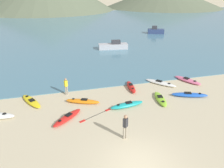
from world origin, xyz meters
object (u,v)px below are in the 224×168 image
at_px(kayak_on_sand_2, 83,101).
at_px(person_near_foreground, 125,125).
at_px(moored_boat_0, 156,31).
at_px(moored_boat_2, 113,46).
at_px(kayak_on_sand_1, 131,87).
at_px(kayak_on_sand_0, 161,83).
at_px(person_near_waterline, 66,85).
at_px(kayak_on_sand_5, 187,80).
at_px(kayak_on_sand_6, 127,105).
at_px(kayak_on_sand_4, 31,101).
at_px(kayak_on_sand_9, 67,117).
at_px(loose_paddle, 96,115).
at_px(kayak_on_sand_7, 160,99).
at_px(kayak_on_sand_3, 189,95).

relative_size(kayak_on_sand_2, person_near_foreground, 1.66).
bearing_deg(moored_boat_0, moored_boat_2, -141.05).
bearing_deg(kayak_on_sand_1, moored_boat_2, 81.28).
relative_size(kayak_on_sand_0, person_near_waterline, 1.82).
xyz_separation_m(kayak_on_sand_5, kayak_on_sand_6, (-7.43, -3.20, 0.02)).
relative_size(kayak_on_sand_6, moored_boat_2, 0.64).
relative_size(kayak_on_sand_4, kayak_on_sand_9, 1.20).
bearing_deg(loose_paddle, kayak_on_sand_4, 145.09).
xyz_separation_m(kayak_on_sand_7, person_near_waterline, (-7.44, 3.11, 0.75)).
relative_size(kayak_on_sand_0, loose_paddle, 1.09).
height_order(kayak_on_sand_3, kayak_on_sand_7, kayak_on_sand_3).
distance_m(person_near_waterline, moored_boat_0, 29.74).
relative_size(kayak_on_sand_5, person_near_waterline, 1.88).
height_order(moored_boat_2, loose_paddle, moored_boat_2).
distance_m(kayak_on_sand_0, kayak_on_sand_6, 5.60).
height_order(kayak_on_sand_9, loose_paddle, kayak_on_sand_9).
bearing_deg(kayak_on_sand_6, kayak_on_sand_9, -173.08).
bearing_deg(kayak_on_sand_7, kayak_on_sand_1, 119.33).
relative_size(kayak_on_sand_4, person_near_waterline, 1.89).
height_order(kayak_on_sand_7, moored_boat_2, moored_boat_2).
distance_m(kayak_on_sand_3, person_near_foreground, 8.20).
height_order(kayak_on_sand_2, kayak_on_sand_9, kayak_on_sand_2).
bearing_deg(kayak_on_sand_9, moored_boat_0, 53.80).
xyz_separation_m(kayak_on_sand_0, kayak_on_sand_5, (2.90, -0.09, 0.00)).
distance_m(kayak_on_sand_4, loose_paddle, 5.72).
bearing_deg(kayak_on_sand_7, kayak_on_sand_9, -173.56).
bearing_deg(loose_paddle, kayak_on_sand_2, 107.14).
xyz_separation_m(kayak_on_sand_1, moored_boat_0, (13.39, 22.96, 0.41)).
height_order(kayak_on_sand_0, kayak_on_sand_5, kayak_on_sand_5).
xyz_separation_m(kayak_on_sand_5, person_near_foreground, (-8.81, -6.88, 0.82)).
bearing_deg(kayak_on_sand_7, person_near_foreground, -137.87).
distance_m(kayak_on_sand_5, moored_boat_2, 14.31).
xyz_separation_m(kayak_on_sand_3, kayak_on_sand_9, (-10.43, -0.84, -0.02)).
distance_m(kayak_on_sand_0, kayak_on_sand_1, 3.10).
bearing_deg(kayak_on_sand_6, kayak_on_sand_0, 35.99).
distance_m(kayak_on_sand_6, kayak_on_sand_7, 3.04).
bearing_deg(person_near_foreground, moored_boat_0, 61.43).
bearing_deg(kayak_on_sand_4, kayak_on_sand_5, 2.06).
relative_size(kayak_on_sand_5, kayak_on_sand_6, 1.02).
relative_size(kayak_on_sand_1, kayak_on_sand_3, 0.86).
distance_m(kayak_on_sand_0, kayak_on_sand_4, 11.87).
distance_m(person_near_foreground, moored_boat_0, 33.89).
bearing_deg(kayak_on_sand_5, kayak_on_sand_4, -177.94).
height_order(kayak_on_sand_1, kayak_on_sand_2, kayak_on_sand_1).
bearing_deg(kayak_on_sand_9, kayak_on_sand_1, 31.10).
bearing_deg(kayak_on_sand_6, person_near_waterline, 142.29).
height_order(kayak_on_sand_4, moored_boat_2, moored_boat_2).
xyz_separation_m(kayak_on_sand_0, person_near_waterline, (-8.95, 0.13, 0.74)).
bearing_deg(loose_paddle, moored_boat_0, 56.80).
bearing_deg(kayak_on_sand_4, person_near_foreground, -46.91).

